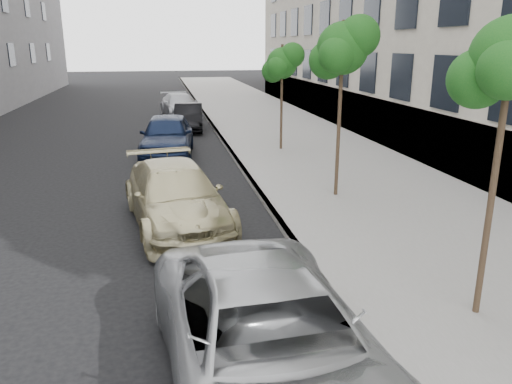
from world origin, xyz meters
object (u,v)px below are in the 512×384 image
object	(u,v)px
sedan_blue	(167,136)
sedan_rear	(180,105)
tree_mid	(343,48)
minivan	(270,343)
tree_far	(283,63)
suv	(176,196)
sedan_black	(189,117)

from	to	relation	value
sedan_blue	sedan_rear	distance (m)	11.02
tree_mid	sedan_blue	distance (m)	8.61
tree_mid	minivan	xyz separation A→B (m)	(-3.61, -7.64, -3.32)
tree_far	sedan_blue	world-z (taller)	tree_far
tree_mid	sedan_blue	size ratio (longest dim) A/B	1.01
suv	sedan_black	xyz separation A→B (m)	(1.16, 13.90, -0.07)
sedan_blue	sedan_rear	size ratio (longest dim) A/B	1.02
minivan	sedan_black	world-z (taller)	minivan
tree_mid	sedan_black	distance (m)	13.49
tree_far	sedan_rear	world-z (taller)	tree_far
tree_far	minivan	xyz separation A→B (m)	(-3.61, -14.14, -2.72)
tree_far	sedan_black	world-z (taller)	tree_far
sedan_black	sedan_rear	bearing A→B (deg)	96.84
suv	tree_far	bearing A→B (deg)	51.33
sedan_rear	suv	bearing A→B (deg)	-100.85
tree_far	suv	bearing A→B (deg)	-119.98
tree_far	suv	distance (m)	9.39
suv	sedan_black	distance (m)	13.95
tree_far	sedan_black	size ratio (longest dim) A/B	1.04
tree_mid	suv	world-z (taller)	tree_mid
sedan_rear	tree_mid	bearing A→B (deg)	-86.56
sedan_blue	suv	bearing A→B (deg)	-84.59
tree_far	sedan_rear	size ratio (longest dim) A/B	0.88
tree_mid	suv	size ratio (longest dim) A/B	0.95
sedan_blue	sedan_rear	world-z (taller)	sedan_blue
minivan	sedan_blue	xyz separation A→B (m)	(-0.91, 14.20, 0.06)
tree_far	sedan_rear	xyz separation A→B (m)	(-3.52, 11.04, -2.80)
suv	sedan_rear	xyz separation A→B (m)	(0.96, 18.82, -0.05)
sedan_black	sedan_rear	distance (m)	4.92
tree_far	sedan_blue	xyz separation A→B (m)	(-4.52, 0.06, -2.67)
sedan_blue	sedan_black	size ratio (longest dim) A/B	1.20
suv	sedan_black	size ratio (longest dim) A/B	1.26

